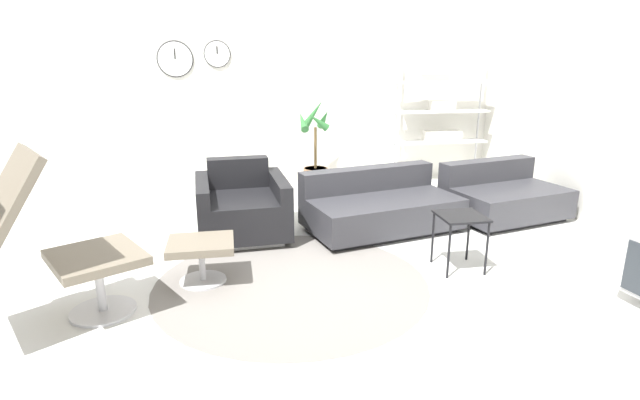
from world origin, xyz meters
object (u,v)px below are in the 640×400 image
object	(u,v)px
couch_low	(380,208)
shelf_unit	(440,112)
lounge_chair	(16,220)
potted_plant	(315,160)
ottoman	(201,251)
armchair_red	(242,209)
side_table	(461,223)
couch_second	(502,197)

from	to	relation	value
couch_low	shelf_unit	distance (m)	2.43
lounge_chair	couch_low	world-z (taller)	lounge_chair
lounge_chair	potted_plant	bearing A→B (deg)	114.11
ottoman	armchair_red	xyz separation A→B (m)	(0.35, 1.02, 0.02)
lounge_chair	shelf_unit	distance (m)	5.36
shelf_unit	ottoman	bearing A→B (deg)	-138.14
side_table	potted_plant	size ratio (longest dim) A/B	0.40
potted_plant	lounge_chair	bearing A→B (deg)	-126.46
lounge_chair	shelf_unit	bearing A→B (deg)	99.71
lounge_chair	side_table	distance (m)	3.17
couch_low	shelf_unit	world-z (taller)	shelf_unit
armchair_red	ottoman	bearing A→B (deg)	67.90
lounge_chair	armchair_red	size ratio (longest dim) A/B	1.32
ottoman	couch_low	size ratio (longest dim) A/B	0.30
couch_second	side_table	xyz separation A→B (m)	(-1.08, -1.22, 0.18)
couch_second	ottoman	bearing A→B (deg)	6.00
ottoman	armchair_red	world-z (taller)	armchair_red
couch_second	potted_plant	world-z (taller)	potted_plant
couch_second	side_table	bearing A→B (deg)	35.17
potted_plant	shelf_unit	size ratio (longest dim) A/B	0.63
couch_low	side_table	xyz separation A→B (m)	(0.35, -1.08, 0.18)
shelf_unit	lounge_chair	bearing A→B (deg)	-140.86
couch_second	shelf_unit	distance (m)	1.86
couch_low	lounge_chair	bearing A→B (deg)	16.07
ottoman	shelf_unit	xyz separation A→B (m)	(3.13, 2.80, 0.71)
ottoman	couch_second	xyz separation A→B (m)	(3.17, 1.10, -0.04)
armchair_red	couch_second	bearing A→B (deg)	178.25
couch_low	couch_second	world-z (taller)	same
armchair_red	couch_second	distance (m)	2.82
ottoman	armchair_red	distance (m)	1.08
couch_low	side_table	distance (m)	1.15
lounge_chair	shelf_unit	xyz separation A→B (m)	(4.15, 3.38, 0.20)
ottoman	couch_low	xyz separation A→B (m)	(1.73, 0.96, -0.04)
couch_low	potted_plant	distance (m)	1.73
couch_low	couch_second	bearing A→B (deg)	172.37
armchair_red	shelf_unit	distance (m)	3.37
couch_low	potted_plant	xyz separation A→B (m)	(-0.38, 1.68, 0.18)
ottoman	side_table	size ratio (longest dim) A/B	1.07
potted_plant	armchair_red	bearing A→B (deg)	-121.80
lounge_chair	armchair_red	world-z (taller)	lounge_chair
couch_second	lounge_chair	bearing A→B (deg)	8.68
armchair_red	side_table	world-z (taller)	armchair_red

